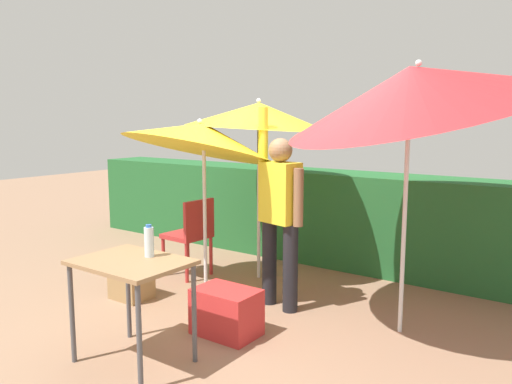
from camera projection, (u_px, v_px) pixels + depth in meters
The scene contains 11 objects.
ground_plane at pixel (237, 315), 4.56m from camera, with size 24.00×24.00×0.00m, color #937056.
hedge_row at pixel (341, 218), 6.18m from camera, with size 8.00×0.70×1.13m, color #23602D.
umbrella_rainbow at pixel (202, 137), 4.96m from camera, with size 1.57×1.56×1.96m.
umbrella_orange at pixel (259, 116), 5.42m from camera, with size 1.61×1.61×2.01m.
umbrella_yellow at pixel (414, 90), 3.89m from camera, with size 2.17×2.11×2.54m.
person_vendor at pixel (280, 210), 4.64m from camera, with size 0.56×0.29×1.88m.
chair_plastic at pixel (191, 232), 5.63m from camera, with size 0.46×0.46×0.89m.
cooler_box at pixel (226, 312), 4.14m from camera, with size 0.52×0.36×0.38m, color red.
crate_cardboard at pixel (131, 280), 4.98m from camera, with size 0.37×0.30×0.37m, color #9E7A4C.
folding_table at pixel (132, 273), 3.60m from camera, with size 0.80×0.60×0.77m.
bottle_water at pixel (149, 242), 3.66m from camera, with size 0.07×0.07×0.24m.
Camera 1 is at (2.68, -3.44, 1.77)m, focal length 35.21 mm.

